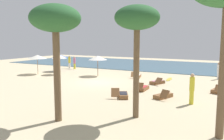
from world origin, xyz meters
The scene contains 19 objects.
ground_plane centered at (0.00, 0.00, 0.00)m, with size 60.00×60.00×0.00m, color beige.
ocean_water centered at (0.00, 17.00, 0.03)m, with size 48.00×16.00×0.06m, color #3D6075.
umbrella_0 centered at (-2.25, 3.55, 2.02)m, with size 2.06×2.06×2.26m.
umbrella_1 centered at (-6.84, 2.41, 2.09)m, with size 1.76×1.76×2.31m.
umbrella_2 centered at (-9.24, 1.35, 2.04)m, with size 2.17×2.17×2.26m.
umbrella_3 centered at (-8.56, 4.50, 1.93)m, with size 2.14×2.14×2.16m.
lounger_0 centered at (2.14, 4.47, 0.18)m, with size 0.97×1.79×0.68m.
lounger_1 centered at (5.18, 1.89, 0.18)m, with size 1.22×1.79×0.67m.
lounger_2 centered at (4.93, -1.24, 0.18)m, with size 0.65×1.69×0.71m.
lounger_3 centered at (4.50, -4.08, 0.18)m, with size 1.29×1.74×0.72m.
lounger_4 centered at (7.11, -2.95, 0.17)m, with size 1.17×1.77×0.71m.
lounger_5 centered at (10.31, 0.75, 0.17)m, with size 0.90×1.76×0.70m.
person_0 centered at (-9.30, 7.37, 0.91)m, with size 0.39×0.39×1.78m.
person_1 centered at (-8.23, 7.14, 0.88)m, with size 0.39×0.39×1.74m.
person_2 centered at (9.89, 7.33, 0.89)m, with size 0.36×0.36×1.72m.
person_3 centered at (9.09, -3.60, 1.02)m, with size 0.42×0.42×1.96m.
palm_1 centered at (3.71, -9.89, 4.90)m, with size 2.46×2.46×5.75m.
palm_2 centered at (6.95, -7.57, 4.97)m, with size 2.28×2.28×5.78m.
surfboard centered at (5.49, 4.83, 0.04)m, with size 0.61×2.20×0.07m.
Camera 1 is at (11.47, -18.63, 4.07)m, focal length 37.47 mm.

